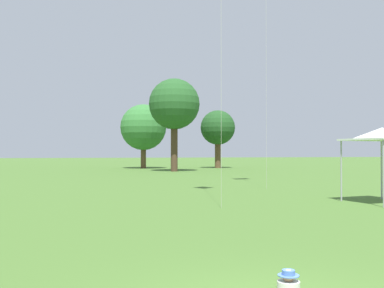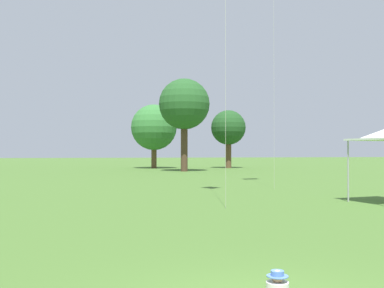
# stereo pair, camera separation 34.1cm
# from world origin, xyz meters

# --- Properties ---
(canopy_tent) EXTENTS (3.09, 3.09, 3.22)m
(canopy_tent) POSITION_xyz_m (9.64, 11.55, 2.92)
(canopy_tent) COLOR white
(canopy_tent) RESTS_ON ground
(distant_tree_1) EXTENTS (4.56, 4.56, 7.62)m
(distant_tree_1) POSITION_xyz_m (13.50, 51.54, 5.26)
(distant_tree_1) COLOR brown
(distant_tree_1) RESTS_ON ground
(distant_tree_2) EXTENTS (5.93, 5.93, 8.28)m
(distant_tree_2) POSITION_xyz_m (3.78, 52.37, 5.28)
(distant_tree_2) COLOR brown
(distant_tree_2) RESTS_ON ground
(distant_tree_3) EXTENTS (5.58, 5.58, 10.18)m
(distant_tree_3) POSITION_xyz_m (6.13, 42.85, 7.30)
(distant_tree_3) COLOR #473323
(distant_tree_3) RESTS_ON ground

